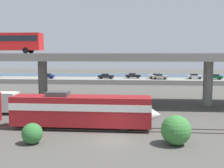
# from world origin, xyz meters

# --- Properties ---
(ground_plane) EXTENTS (260.00, 260.00, 0.00)m
(ground_plane) POSITION_xyz_m (0.00, 0.00, 0.00)
(ground_plane) COLOR #4C4944
(rail_strip_near) EXTENTS (110.00, 0.12, 0.12)m
(rail_strip_near) POSITION_xyz_m (0.00, 3.27, 0.06)
(rail_strip_near) COLOR #59544C
(rail_strip_near) RESTS_ON ground_plane
(rail_strip_far) EXTENTS (110.00, 0.12, 0.12)m
(rail_strip_far) POSITION_xyz_m (0.00, 4.73, 0.06)
(rail_strip_far) COLOR #59544C
(rail_strip_far) RESTS_ON ground_plane
(train_locomotive) EXTENTS (16.46, 3.04, 4.18)m
(train_locomotive) POSITION_xyz_m (-3.09, 4.00, 2.19)
(train_locomotive) COLOR maroon
(train_locomotive) RESTS_ON ground_plane
(highway_overpass) EXTENTS (96.00, 11.81, 8.43)m
(highway_overpass) POSITION_xyz_m (0.00, 20.00, 7.64)
(highway_overpass) COLOR gray
(highway_overpass) RESTS_ON ground_plane
(transit_bus_on_overpass) EXTENTS (12.00, 2.68, 3.40)m
(transit_bus_on_overpass) POSITION_xyz_m (-19.88, 20.46, 10.49)
(transit_bus_on_overpass) COLOR red
(transit_bus_on_overpass) RESTS_ON highway_overpass
(service_truck_west) EXTENTS (6.80, 2.46, 3.04)m
(service_truck_west) POSITION_xyz_m (-15.72, 10.88, 1.64)
(service_truck_west) COLOR #515459
(service_truck_west) RESTS_ON ground_plane
(pier_parking_lot) EXTENTS (79.70, 10.11, 1.30)m
(pier_parking_lot) POSITION_xyz_m (0.00, 55.00, 0.65)
(pier_parking_lot) COLOR gray
(pier_parking_lot) RESTS_ON ground_plane
(parked_car_0) EXTENTS (4.29, 1.89, 1.50)m
(parked_car_0) POSITION_xyz_m (7.55, 55.66, 2.07)
(parked_car_0) COLOR #B7B7BC
(parked_car_0) RESTS_ON pier_parking_lot
(parked_car_1) EXTENTS (4.36, 1.98, 1.50)m
(parked_car_1) POSITION_xyz_m (-6.64, 53.79, 2.07)
(parked_car_1) COLOR black
(parked_car_1) RESTS_ON pier_parking_lot
(parked_car_2) EXTENTS (4.17, 1.97, 1.50)m
(parked_car_2) POSITION_xyz_m (-23.53, 52.94, 2.07)
(parked_car_2) COLOR navy
(parked_car_2) RESTS_ON pier_parking_lot
(parked_car_3) EXTENTS (4.26, 2.00, 1.50)m
(parked_car_3) POSITION_xyz_m (8.42, 53.29, 2.07)
(parked_car_3) COLOR #9E998C
(parked_car_3) RESTS_ON pier_parking_lot
(parked_car_4) EXTENTS (4.22, 1.94, 1.50)m
(parked_car_4) POSITION_xyz_m (23.45, 54.13, 2.07)
(parked_car_4) COLOR #0C4C26
(parked_car_4) RESTS_ON pier_parking_lot
(parked_car_5) EXTENTS (4.30, 1.87, 1.50)m
(parked_car_5) POSITION_xyz_m (0.98, 56.40, 2.07)
(parked_car_5) COLOR black
(parked_car_5) RESTS_ON pier_parking_lot
(parked_car_7) EXTENTS (4.21, 2.00, 1.50)m
(parked_car_7) POSITION_xyz_m (18.27, 55.24, 2.07)
(parked_car_7) COLOR #B7B7BC
(parked_car_7) RESTS_ON pier_parking_lot
(harbor_water) EXTENTS (140.00, 36.00, 0.01)m
(harbor_water) POSITION_xyz_m (0.00, 78.00, 0.00)
(harbor_water) COLOR navy
(harbor_water) RESTS_ON ground_plane
(shrub_left) EXTENTS (1.96, 1.96, 1.96)m
(shrub_left) POSITION_xyz_m (-7.36, -1.71, 0.98)
(shrub_left) COLOR #306D32
(shrub_left) RESTS_ON ground_plane
(shrub_right) EXTENTS (2.78, 2.78, 2.78)m
(shrub_right) POSITION_xyz_m (5.90, -0.85, 1.39)
(shrub_right) COLOR #387836
(shrub_right) RESTS_ON ground_plane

